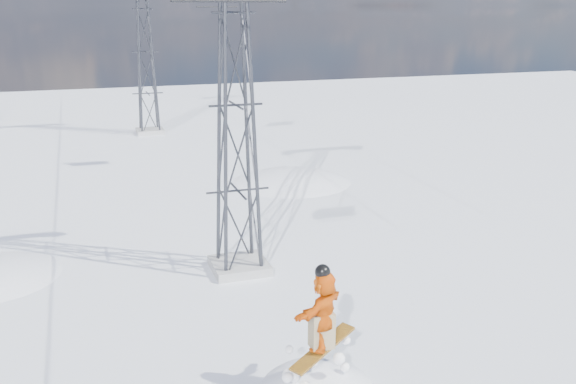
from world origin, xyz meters
name	(u,v)px	position (x,y,z in m)	size (l,w,h in m)	color
snow_terrain	(82,355)	(-4.77, 21.24, -9.59)	(39.00, 37.00, 22.00)	white
lift_tower_near	(236,106)	(0.80, 8.00, 5.47)	(5.20, 1.80, 11.43)	#999999
lift_tower_far	(145,52)	(0.80, 33.00, 5.47)	(5.20, 1.80, 11.43)	#999999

